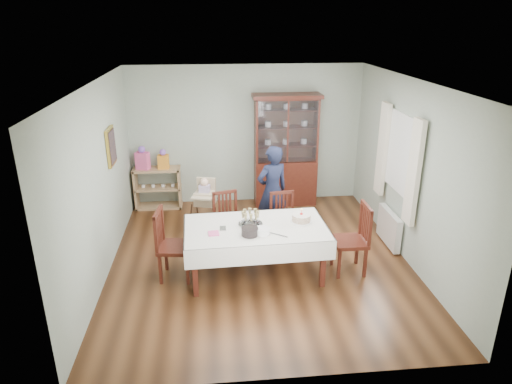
{
  "coord_description": "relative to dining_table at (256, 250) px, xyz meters",
  "views": [
    {
      "loc": [
        -0.67,
        -6.18,
        3.52
      ],
      "look_at": [
        -0.03,
        0.2,
        1.05
      ],
      "focal_mm": 32.0,
      "sensor_mm": 36.0,
      "label": 1
    }
  ],
  "objects": [
    {
      "name": "gift_bag_orange",
      "position": [
        -1.51,
        2.67,
        0.58
      ],
      "size": [
        0.21,
        0.15,
        0.38
      ],
      "color": "orange",
      "rests_on": "sideboard"
    },
    {
      "name": "birthday_cake",
      "position": [
        0.67,
        0.1,
        0.43
      ],
      "size": [
        0.31,
        0.31,
        0.21
      ],
      "color": "white",
      "rests_on": "dining_table"
    },
    {
      "name": "curtain_left",
      "position": [
        2.26,
        0.09,
        1.07
      ],
      "size": [
        0.07,
        0.3,
        1.55
      ],
      "primitive_type": "cube",
      "color": "silver",
      "rests_on": "room_shell"
    },
    {
      "name": "dining_table",
      "position": [
        0.0,
        0.0,
        0.0
      ],
      "size": [
        2.04,
        1.22,
        0.76
      ],
      "rotation": [
        0.0,
        0.0,
        0.04
      ],
      "color": "#461D11",
      "rests_on": "floor"
    },
    {
      "name": "window",
      "position": [
        2.32,
        0.71,
        1.17
      ],
      "size": [
        0.04,
        1.02,
        1.22
      ],
      "primitive_type": "cube",
      "color": "white",
      "rests_on": "room_shell"
    },
    {
      "name": "chair_end_left",
      "position": [
        -1.16,
        0.04,
        -0.08
      ],
      "size": [
        0.52,
        0.52,
        1.04
      ],
      "rotation": [
        0.0,
        0.0,
        1.44
      ],
      "color": "#461D11",
      "rests_on": "floor"
    },
    {
      "name": "cake_knife",
      "position": [
        0.28,
        -0.3,
        0.38
      ],
      "size": [
        0.23,
        0.18,
        0.01
      ],
      "primitive_type": "cube",
      "rotation": [
        0.0,
        0.0,
        -0.64
      ],
      "color": "silver",
      "rests_on": "dining_table"
    },
    {
      "name": "chair_far_right",
      "position": [
        0.53,
        0.75,
        -0.11
      ],
      "size": [
        0.47,
        0.47,
        0.92
      ],
      "rotation": [
        0.0,
        0.0,
        0.14
      ],
      "color": "#461D11",
      "rests_on": "floor"
    },
    {
      "name": "chair_far_left",
      "position": [
        -0.36,
        0.79,
        -0.1
      ],
      "size": [
        0.52,
        0.52,
        0.94
      ],
      "rotation": [
        0.0,
        0.0,
        0.27
      ],
      "color": "#461D11",
      "rests_on": "floor"
    },
    {
      "name": "plate_stack_white",
      "position": [
        0.07,
        -0.24,
        0.42
      ],
      "size": [
        0.23,
        0.23,
        0.09
      ],
      "primitive_type": "cylinder",
      "rotation": [
        0.0,
        0.0,
        -0.16
      ],
      "color": "white",
      "rests_on": "dining_table"
    },
    {
      "name": "room_shell",
      "position": [
        0.1,
        0.94,
        1.32
      ],
      "size": [
        5.0,
        5.0,
        5.0
      ],
      "color": "#9EAA99",
      "rests_on": "floor"
    },
    {
      "name": "high_chair",
      "position": [
        -0.72,
        1.48,
        0.0
      ],
      "size": [
        0.54,
        0.54,
        0.99
      ],
      "rotation": [
        0.0,
        0.0,
        -0.26
      ],
      "color": "black",
      "rests_on": "floor"
    },
    {
      "name": "cutlery",
      "position": [
        -0.5,
        -0.02,
        0.38
      ],
      "size": [
        0.11,
        0.15,
        0.01
      ],
      "primitive_type": null,
      "rotation": [
        0.0,
        0.0,
        -0.01
      ],
      "color": "silver",
      "rests_on": "dining_table"
    },
    {
      "name": "gift_bag_pink",
      "position": [
        -1.89,
        2.67,
        0.62
      ],
      "size": [
        0.28,
        0.23,
        0.45
      ],
      "color": "#E75591",
      "rests_on": "sideboard"
    },
    {
      "name": "china_cabinet",
      "position": [
        0.85,
        2.67,
        0.74
      ],
      "size": [
        1.3,
        0.48,
        2.18
      ],
      "color": "#461D11",
      "rests_on": "floor"
    },
    {
      "name": "radiator",
      "position": [
        2.26,
        0.71,
        -0.08
      ],
      "size": [
        0.1,
        0.8,
        0.55
      ],
      "primitive_type": "cube",
      "color": "white",
      "rests_on": "floor"
    },
    {
      "name": "champagne_tray",
      "position": [
        -0.07,
        0.07,
        0.44
      ],
      "size": [
        0.35,
        0.35,
        0.21
      ],
      "color": "silver",
      "rests_on": "dining_table"
    },
    {
      "name": "curtain_right",
      "position": [
        2.26,
        1.33,
        1.07
      ],
      "size": [
        0.07,
        0.3,
        1.55
      ],
      "primitive_type": "cube",
      "color": "silver",
      "rests_on": "room_shell"
    },
    {
      "name": "chair_end_right",
      "position": [
        1.38,
        -0.04,
        -0.08
      ],
      "size": [
        0.47,
        0.47,
        1.04
      ],
      "rotation": [
        0.0,
        0.0,
        -1.57
      ],
      "color": "#461D11",
      "rests_on": "floor"
    },
    {
      "name": "plate_stack_dark",
      "position": [
        -0.1,
        -0.26,
        0.43
      ],
      "size": [
        0.3,
        0.3,
        0.11
      ],
      "primitive_type": "cylinder",
      "rotation": [
        0.0,
        0.0,
        -0.41
      ],
      "color": "black",
      "rests_on": "dining_table"
    },
    {
      "name": "floor",
      "position": [
        0.1,
        0.41,
        -0.38
      ],
      "size": [
        5.0,
        5.0,
        0.0
      ],
      "primitive_type": "plane",
      "color": "#593319",
      "rests_on": "ground"
    },
    {
      "name": "napkin_stack",
      "position": [
        -0.59,
        -0.18,
        0.39
      ],
      "size": [
        0.16,
        0.16,
        0.02
      ],
      "primitive_type": "cube",
      "rotation": [
        0.0,
        0.0,
        0.1
      ],
      "color": "#E75591",
      "rests_on": "dining_table"
    },
    {
      "name": "woman",
      "position": [
        0.41,
        1.32,
        0.4
      ],
      "size": [
        0.67,
        0.57,
        1.56
      ],
      "primitive_type": "imported",
      "rotation": [
        0.0,
        0.0,
        3.54
      ],
      "color": "black",
      "rests_on": "floor"
    },
    {
      "name": "sideboard",
      "position": [
        -1.65,
        2.69,
        0.02
      ],
      "size": [
        0.9,
        0.38,
        0.8
      ],
      "color": "tan",
      "rests_on": "floor"
    },
    {
      "name": "picture_frame",
      "position": [
        -2.12,
        1.21,
        1.27
      ],
      "size": [
        0.04,
        0.48,
        0.58
      ],
      "primitive_type": "cube",
      "color": "gold",
      "rests_on": "room_shell"
    }
  ]
}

